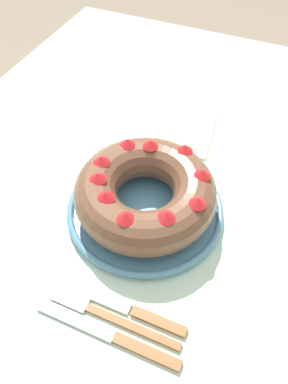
% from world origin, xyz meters
% --- Properties ---
extents(ground_plane, '(8.00, 8.00, 0.00)m').
position_xyz_m(ground_plane, '(0.00, 0.00, 0.00)').
color(ground_plane, gray).
extents(dining_table, '(1.44, 1.07, 0.74)m').
position_xyz_m(dining_table, '(0.00, 0.00, 0.66)').
color(dining_table, silver).
rests_on(dining_table, ground_plane).
extents(serving_dish, '(0.29, 0.29, 0.02)m').
position_xyz_m(serving_dish, '(-0.01, 0.00, 0.75)').
color(serving_dish, '#518EB2').
rests_on(serving_dish, dining_table).
extents(bundt_cake, '(0.26, 0.26, 0.09)m').
position_xyz_m(bundt_cake, '(-0.01, 0.00, 0.80)').
color(bundt_cake, brown).
rests_on(bundt_cake, serving_dish).
extents(fork, '(0.02, 0.22, 0.01)m').
position_xyz_m(fork, '(-0.22, -0.02, 0.75)').
color(fork, '#936038').
rests_on(fork, dining_table).
extents(serving_knife, '(0.02, 0.24, 0.01)m').
position_xyz_m(serving_knife, '(-0.25, -0.05, 0.75)').
color(serving_knife, '#936038').
rests_on(serving_knife, dining_table).
extents(cake_knife, '(0.02, 0.20, 0.01)m').
position_xyz_m(cake_knife, '(-0.20, -0.06, 0.75)').
color(cake_knife, '#936038').
rests_on(cake_knife, dining_table).
extents(napkin, '(0.17, 0.13, 0.00)m').
position_xyz_m(napkin, '(0.24, -0.00, 0.74)').
color(napkin, beige).
rests_on(napkin, dining_table).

